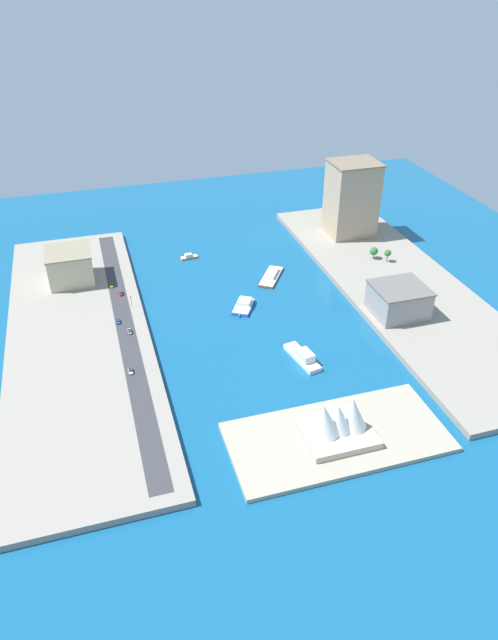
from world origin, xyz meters
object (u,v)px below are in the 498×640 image
catamaran_blue (244,306)px  traffic_light_waterfront (131,299)px  carpark_squat_concrete (399,300)px  sedan_silver (130,331)px  water_taxi_orange (189,257)px  taxi_yellow_cab (111,285)px  office_block_beige (70,266)px  hatchback_blue (118,321)px  barge_flat_brown (271,276)px  apartment_midrise_tan (352,198)px  van_white (130,371)px  ferry_white_commuter (303,357)px  pickup_red (121,293)px  opera_landmark (338,422)px

catamaran_blue → traffic_light_waterfront: size_ratio=3.06×
carpark_squat_concrete → sedan_silver: carpark_squat_concrete is taller
water_taxi_orange → taxi_yellow_cab: 58.96m
catamaran_blue → office_block_beige: (89.44, -54.15, 11.21)m
hatchback_blue → taxi_yellow_cab: bearing=-90.4°
barge_flat_brown → apartment_midrise_tan: apartment_midrise_tan is taller
barge_flat_brown → office_block_beige: 118.68m
barge_flat_brown → taxi_yellow_cab: taxi_yellow_cab is taller
barge_flat_brown → office_block_beige: office_block_beige is taller
catamaran_blue → van_white: van_white is taller
apartment_midrise_tan → hatchback_blue: apartment_midrise_tan is taller
carpark_squat_concrete → barge_flat_brown: bearing=-51.3°
sedan_silver → barge_flat_brown: bearing=-155.9°
ferry_white_commuter → hatchback_blue: size_ratio=6.20×
traffic_light_waterfront → ferry_white_commuter: bearing=136.8°
catamaran_blue → apartment_midrise_tan: size_ratio=0.40×
apartment_midrise_tan → ferry_white_commuter: bearing=56.7°
office_block_beige → hatchback_blue: (-20.88, 54.21, -8.73)m
barge_flat_brown → hatchback_blue: size_ratio=6.34×
water_taxi_orange → hatchback_blue: (51.90, 68.37, 2.91)m
catamaran_blue → ferry_white_commuter: 56.30m
hatchback_blue → traffic_light_waterfront: (-8.88, -14.66, 3.44)m
barge_flat_brown → water_taxi_orange: water_taxi_orange is taller
apartment_midrise_tan → van_white: apartment_midrise_tan is taller
ferry_white_commuter → apartment_midrise_tan: size_ratio=0.54×
barge_flat_brown → sedan_silver: sedan_silver is taller
hatchback_blue → pickup_red: size_ratio=0.85×
water_taxi_orange → carpark_squat_concrete: carpark_squat_concrete is taller
hatchback_blue → pickup_red: (-4.63, -29.15, 0.04)m
traffic_light_waterfront → carpark_squat_concrete: bearing=160.5°
carpark_squat_concrete → traffic_light_waterfront: 143.94m
ferry_white_commuter → traffic_light_waterfront: (73.67, -69.13, 5.36)m
catamaran_blue → opera_landmark: bearing=94.1°
traffic_light_waterfront → catamaran_blue: bearing=166.3°
office_block_beige → taxi_yellow_cab: 26.89m
barge_flat_brown → opera_landmark: (18.19, 137.44, 8.27)m
catamaran_blue → apartment_midrise_tan: (-95.24, -69.23, 26.23)m
office_block_beige → pickup_red: size_ratio=5.19×
pickup_red → carpark_squat_concrete: bearing=156.0°
carpark_squat_concrete → taxi_yellow_cab: carpark_squat_concrete is taller
opera_landmark → hatchback_blue: bearing=-54.8°
water_taxi_orange → van_white: van_white is taller
water_taxi_orange → van_white: (50.86, 112.65, 2.96)m
ferry_white_commuter → pickup_red: 114.31m
water_taxi_orange → carpark_squat_concrete: 137.89m
van_white → pickup_red: size_ratio=0.90×
van_white → hatchback_blue: (1.04, -44.28, -0.05)m
ferry_white_commuter → hatchback_blue: 98.91m
carpark_squat_concrete → van_white: bearing=4.4°
barge_flat_brown → pickup_red: bearing=0.0°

